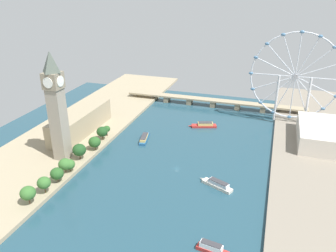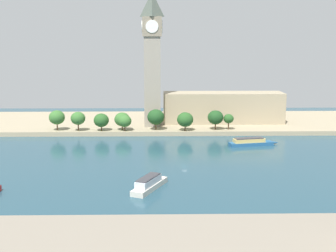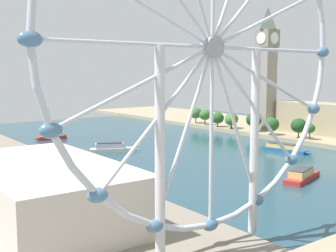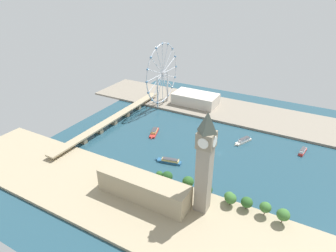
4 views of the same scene
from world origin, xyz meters
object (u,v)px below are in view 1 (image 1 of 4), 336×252
at_px(riverside_hall, 319,134).
at_px(tour_boat_1, 204,125).
at_px(ferris_wheel, 295,77).
at_px(tour_boat_3, 217,184).
at_px(parliament_block, 81,122).
at_px(tour_boat_2, 144,138).
at_px(tour_boat_0, 213,249).
at_px(river_bridge, 213,101).
at_px(clock_tower, 56,105).

xyz_separation_m(riverside_hall, tour_boat_1, (-113.24, 9.04, -9.42)).
height_order(ferris_wheel, tour_boat_3, ferris_wheel).
bearing_deg(parliament_block, ferris_wheel, 25.21).
bearing_deg(riverside_hall, tour_boat_2, -165.97).
relative_size(parliament_block, tour_boat_0, 3.87).
distance_m(river_bridge, tour_boat_3, 180.54).
xyz_separation_m(ferris_wheel, tour_boat_2, (-136.10, -85.99, -50.60)).
bearing_deg(river_bridge, clock_tower, -119.03).
bearing_deg(river_bridge, tour_boat_3, -78.04).
bearing_deg(ferris_wheel, tour_boat_3, -109.65).
bearing_deg(tour_boat_2, river_bridge, -33.28).
relative_size(parliament_block, tour_boat_1, 2.85).
distance_m(parliament_block, tour_boat_3, 158.12).
height_order(tour_boat_2, tour_boat_3, tour_boat_3).
bearing_deg(tour_boat_2, parliament_block, 86.16).
relative_size(tour_boat_2, tour_boat_3, 1.12).
bearing_deg(tour_boat_3, river_bridge, -53.51).
relative_size(parliament_block, river_bridge, 0.40).
bearing_deg(riverside_hall, tour_boat_1, 175.43).
distance_m(riverside_hall, tour_boat_2, 168.04).
xyz_separation_m(clock_tower, tour_boat_3, (135.60, 0.38, -49.18)).
relative_size(tour_boat_0, tour_boat_2, 0.71).
bearing_deg(parliament_block, riverside_hall, 12.24).
bearing_deg(tour_boat_3, tour_boat_2, -11.36).
relative_size(clock_tower, river_bridge, 0.42).
relative_size(clock_tower, riverside_hall, 1.34).
bearing_deg(ferris_wheel, tour_boat_0, -101.19).
bearing_deg(river_bridge, tour_boat_1, -87.25).
xyz_separation_m(tour_boat_1, tour_boat_2, (-49.52, -49.73, -0.12)).
xyz_separation_m(parliament_block, tour_boat_2, (65.17, 8.76, -12.09)).
xyz_separation_m(parliament_block, tour_boat_0, (158.79, -119.98, -11.56)).
height_order(clock_tower, ferris_wheel, ferris_wheel).
xyz_separation_m(ferris_wheel, tour_boat_3, (-52.35, -146.59, -50.28)).
distance_m(parliament_block, tour_boat_2, 66.86).
bearing_deg(clock_tower, ferris_wheel, 38.02).
xyz_separation_m(parliament_block, riverside_hall, (227.93, 49.45, -2.54)).
bearing_deg(tour_boat_1, tour_boat_3, 89.25).
distance_m(ferris_wheel, riverside_hall, 66.70).
distance_m(ferris_wheel, tour_boat_1, 106.58).
relative_size(parliament_block, tour_boat_2, 2.75).
bearing_deg(ferris_wheel, tour_boat_1, -157.27).
xyz_separation_m(tour_boat_0, tour_boat_1, (-44.10, 178.47, -0.40)).
bearing_deg(tour_boat_3, tour_boat_0, 122.78).
height_order(tour_boat_0, tour_boat_1, tour_boat_0).
bearing_deg(tour_boat_2, riverside_hall, -87.46).
bearing_deg(tour_boat_1, ferris_wheel, -175.26).
bearing_deg(clock_tower, parliament_block, 104.30).
height_order(parliament_block, tour_boat_1, parliament_block).
bearing_deg(tour_boat_1, riverside_hall, 157.45).
xyz_separation_m(clock_tower, riverside_hall, (214.62, 101.67, -39.96)).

